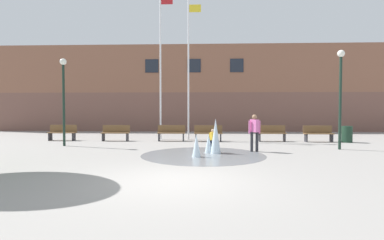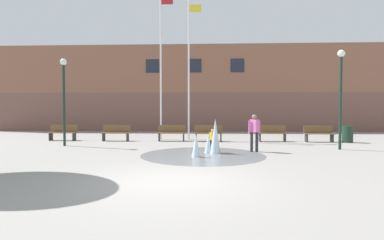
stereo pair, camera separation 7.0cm
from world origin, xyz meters
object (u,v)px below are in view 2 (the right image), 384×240
at_px(child_in_fountain, 212,139).
at_px(flagpole_left, 161,61).
at_px(park_bench_center, 208,133).
at_px(trash_can, 348,134).
at_px(park_bench_near_trashcan, 319,133).
at_px(teen_by_trashcan, 254,130).
at_px(park_bench_under_right_flagpole, 272,133).
at_px(lamp_post_left_lane, 64,90).
at_px(park_bench_left_of_flagpoles, 116,133).
at_px(lamp_post_right_lane, 341,86).
at_px(flagpole_right, 189,65).
at_px(park_bench_under_left_flagpole, 172,133).
at_px(park_bench_far_left, 63,132).

distance_m(child_in_fountain, flagpole_left, 7.57).
xyz_separation_m(park_bench_center, trash_can, (7.63, -0.26, -0.03)).
bearing_deg(park_bench_near_trashcan, park_bench_center, 179.87).
bearing_deg(teen_by_trashcan, park_bench_under_right_flagpole, -59.92).
distance_m(park_bench_center, lamp_post_left_lane, 7.94).
xyz_separation_m(park_bench_left_of_flagpoles, park_bench_under_right_flagpole, (8.96, 0.11, 0.00)).
bearing_deg(trash_can, lamp_post_right_lane, -119.97).
bearing_deg(flagpole_right, lamp_post_right_lane, -31.89).
relative_size(park_bench_under_left_flagpole, child_in_fountain, 1.62).
distance_m(park_bench_under_left_flagpole, park_bench_under_right_flagpole, 5.74).
bearing_deg(flagpole_left, park_bench_center, -20.91).
height_order(park_bench_near_trashcan, flagpole_right, flagpole_right).
distance_m(park_bench_under_left_flagpole, child_in_fountain, 5.13).
height_order(park_bench_under_left_flagpole, flagpole_left, flagpole_left).
distance_m(park_bench_near_trashcan, child_in_fountain, 7.52).
bearing_deg(park_bench_under_left_flagpole, trash_can, -2.23).
height_order(park_bench_far_left, lamp_post_right_lane, lamp_post_right_lane).
bearing_deg(teen_by_trashcan, park_bench_under_left_flagpole, 4.71).
xyz_separation_m(park_bench_under_right_flagpole, child_in_fountain, (-3.49, -4.66, 0.10)).
relative_size(park_bench_far_left, park_bench_left_of_flagpoles, 1.00).
bearing_deg(teen_by_trashcan, trash_can, -94.08).
height_order(park_bench_under_left_flagpole, park_bench_under_right_flagpole, same).
bearing_deg(park_bench_center, trash_can, -1.96).
bearing_deg(trash_can, park_bench_left_of_flagpoles, 178.61).
relative_size(park_bench_under_right_flagpole, teen_by_trashcan, 1.01).
height_order(park_bench_far_left, child_in_fountain, child_in_fountain).
distance_m(teen_by_trashcan, flagpole_left, 8.06).
height_order(park_bench_far_left, teen_by_trashcan, teen_by_trashcan).
xyz_separation_m(park_bench_left_of_flagpoles, teen_by_trashcan, (7.25, -4.23, 0.45)).
bearing_deg(park_bench_under_right_flagpole, park_bench_under_left_flagpole, -179.51).
distance_m(flagpole_right, lamp_post_left_lane, 7.21).
xyz_separation_m(park_bench_far_left, lamp_post_right_lane, (14.42, -3.45, 2.39)).
distance_m(park_bench_under_right_flagpole, child_in_fountain, 5.82).
bearing_deg(park_bench_near_trashcan, park_bench_under_right_flagpole, 175.95).
bearing_deg(flagpole_left, child_in_fountain, -61.96).
distance_m(teen_by_trashcan, trash_can, 6.95).
distance_m(park_bench_under_left_flagpole, lamp_post_left_lane, 6.13).
height_order(park_bench_center, flagpole_right, flagpole_right).
relative_size(teen_by_trashcan, flagpole_right, 0.19).
bearing_deg(park_bench_left_of_flagpoles, park_bench_under_left_flagpole, 1.15).
bearing_deg(child_in_fountain, park_bench_under_left_flagpole, -99.02).
bearing_deg(flagpole_left, teen_by_trashcan, -47.90).
bearing_deg(park_bench_left_of_flagpoles, lamp_post_left_lane, -126.10).
relative_size(park_bench_under_left_flagpole, park_bench_under_right_flagpole, 1.00).
xyz_separation_m(park_bench_under_right_flagpole, lamp_post_left_lane, (-10.80, -2.63, 2.30)).
relative_size(park_bench_under_right_flagpole, flagpole_left, 0.18).
distance_m(park_bench_left_of_flagpoles, lamp_post_left_lane, 3.87).
distance_m(child_in_fountain, trash_can, 8.62).
relative_size(park_bench_under_right_flagpole, flagpole_right, 0.19).
bearing_deg(park_bench_far_left, trash_can, -1.49).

